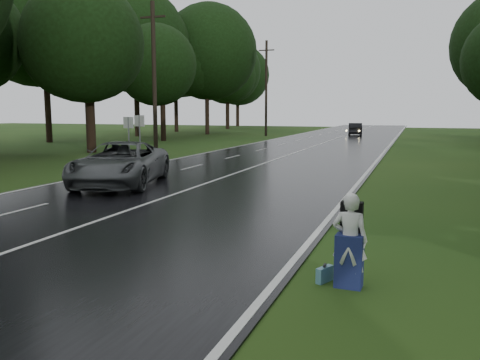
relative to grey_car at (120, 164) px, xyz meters
The scene contains 14 objects.
ground 8.14m from the grey_car, 67.89° to the right, with size 160.00×160.00×0.00m, color #274414.
road 12.90m from the grey_car, 76.32° to the left, with size 12.00×140.00×0.04m, color black.
lane_center 12.90m from the grey_car, 76.32° to the left, with size 0.12×140.00×0.01m, color silver.
grey_car is the anchor object (origin of this frame).
far_car 42.84m from the grey_car, 84.56° to the left, with size 1.51×4.33×1.43m, color black.
hitchhiker 13.11m from the grey_car, 39.95° to the right, with size 0.61×0.55×1.63m.
suitcase 12.74m from the grey_car, 40.88° to the right, with size 0.11×0.38×0.27m, color teal.
utility_pole_mid 13.66m from the grey_car, 113.58° to the left, with size 1.80×0.28×9.94m, color black, non-canonical shape.
utility_pole_far 38.35m from the grey_car, 98.18° to the left, with size 1.80×0.28×10.71m, color black, non-canonical shape.
road_sign_a 8.36m from the grey_car, 119.99° to the left, with size 0.63×0.10×2.60m, color white, non-canonical shape.
road_sign_b 9.38m from the grey_car, 116.43° to the left, with size 0.64×0.10×2.69m, color white, non-canonical shape.
tree_left_d 16.56m from the grey_car, 130.27° to the left, with size 8.54×8.54×13.35m, color black, non-canonical shape.
tree_left_e 28.87m from the grey_car, 115.21° to the left, with size 8.26×8.26×12.91m, color black, non-canonical shape.
tree_left_f 41.62m from the grey_car, 108.83° to the left, with size 10.82×10.82×16.91m, color black, non-canonical shape.
Camera 1 is at (8.00, -9.17, 3.00)m, focal length 36.94 mm.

